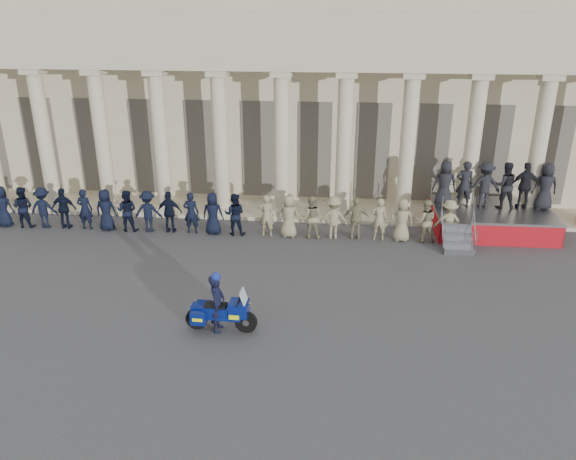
{
  "coord_description": "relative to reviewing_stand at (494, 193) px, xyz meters",
  "views": [
    {
      "loc": [
        3.74,
        -14.99,
        8.82
      ],
      "look_at": [
        2.07,
        2.66,
        1.6
      ],
      "focal_mm": 35.0,
      "sensor_mm": 36.0,
      "label": 1
    }
  ],
  "objects": [
    {
      "name": "reviewing_stand",
      "position": [
        0.0,
        0.0,
        0.0
      ],
      "size": [
        4.94,
        4.39,
        2.88
      ],
      "color": "gray",
      "rests_on": "ground"
    },
    {
      "name": "ground",
      "position": [
        -10.06,
        -7.4,
        -1.63
      ],
      "size": [
        90.0,
        90.0,
        0.0
      ],
      "primitive_type": "plane",
      "color": "#3B3B3D",
      "rests_on": "ground"
    },
    {
      "name": "building",
      "position": [
        -10.06,
        7.34,
        2.89
      ],
      "size": [
        40.0,
        12.5,
        9.0
      ],
      "color": "#BDB18E",
      "rests_on": "ground"
    },
    {
      "name": "officer_rank",
      "position": [
        -12.47,
        -1.48,
        -0.76
      ],
      "size": [
        22.17,
        0.66,
        1.75
      ],
      "color": "black",
      "rests_on": "ground"
    },
    {
      "name": "rider",
      "position": [
        -9.64,
        -8.67,
        -0.71
      ],
      "size": [
        0.44,
        0.65,
        1.85
      ],
      "rotation": [
        0.0,
        0.0,
        1.54
      ],
      "color": "black",
      "rests_on": "ground"
    },
    {
      "name": "motorcycle",
      "position": [
        -9.52,
        -8.67,
        -1.05
      ],
      "size": [
        2.1,
        0.86,
        1.34
      ],
      "rotation": [
        0.0,
        0.0,
        -0.03
      ],
      "color": "black",
      "rests_on": "ground"
    }
  ]
}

